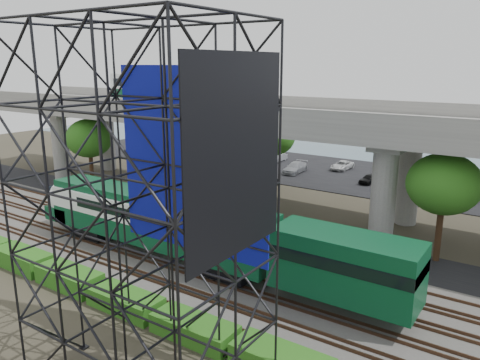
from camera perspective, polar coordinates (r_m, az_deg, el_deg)
The scene contains 13 objects.
ground at distance 31.39m, azimuth -9.09°, elevation -11.59°, with size 140.00×140.00×0.00m, color #474233.
ballast_bed at distance 32.69m, azimuth -6.68°, elevation -10.23°, with size 90.00×12.00×0.20m, color slate.
service_road at distance 39.03m, azimuth 1.51°, elevation -6.11°, with size 90.00×5.00×0.08m, color black.
parking_lot at distance 59.40m, azimuth 13.83°, elevation 0.56°, with size 90.00×18.00×0.08m, color black.
harbor_water at distance 80.04m, azimuth 19.39°, elevation 3.57°, with size 140.00×40.00×0.03m, color #415D6B.
rail_tracks at distance 32.62m, azimuth -6.68°, elevation -9.95°, with size 90.00×9.52×0.16m.
commuter_train at distance 32.01m, azimuth -7.59°, elevation -5.44°, with size 29.30×3.06×4.30m.
overpass at distance 42.25m, azimuth 4.36°, elevation 6.84°, with size 80.00×12.00×12.40m.
scaffold_tower at distance 19.01m, azimuth -11.77°, elevation -4.72°, with size 9.36×6.36×15.00m.
hedge_strip at distance 27.84m, azimuth -13.79°, elevation -14.07°, with size 34.60×1.80×1.20m.
trees at distance 44.64m, azimuth 0.43°, elevation 3.84°, with size 40.94×16.94×7.69m.
suv at distance 40.40m, azimuth -2.17°, elevation -4.38°, with size 2.14×4.64×1.29m, color black.
parked_cars at distance 58.04m, azimuth 15.76°, elevation 0.80°, with size 34.04×9.73×1.32m.
Camera 1 is at (19.67, -20.40, 13.50)m, focal length 35.00 mm.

